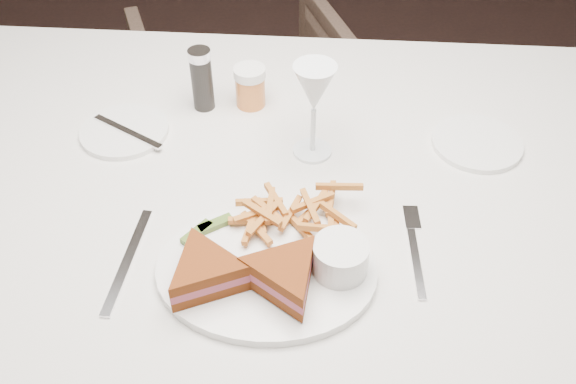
# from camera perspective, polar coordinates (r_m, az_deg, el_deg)

# --- Properties ---
(table) EXTENTS (1.63, 1.19, 0.75)m
(table) POSITION_cam_1_polar(r_m,az_deg,el_deg) (1.34, -0.12, -11.80)
(table) COLOR silver
(table) RESTS_ON ground
(chair_far) EXTENTS (0.73, 0.71, 0.62)m
(chair_far) POSITION_cam_1_polar(r_m,az_deg,el_deg) (1.99, -3.48, 7.56)
(chair_far) COLOR #49372C
(chair_far) RESTS_ON ground
(table_setting) EXTENTS (0.79, 0.61, 0.18)m
(table_setting) POSITION_cam_1_polar(r_m,az_deg,el_deg) (0.98, -0.95, -1.10)
(table_setting) COLOR white
(table_setting) RESTS_ON table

